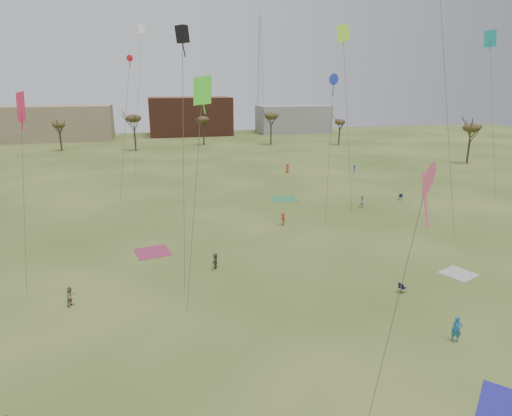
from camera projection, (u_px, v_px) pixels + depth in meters
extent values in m
plane|color=#395219|center=(300.00, 337.00, 28.14)|extent=(260.00, 260.00, 0.00)
imported|color=#216599|center=(457.00, 329.00, 27.43)|extent=(0.76, 0.69, 1.75)
imported|color=#997A61|center=(71.00, 296.00, 31.91)|extent=(0.91, 0.96, 1.56)
imported|color=brown|center=(215.00, 261.00, 38.47)|extent=(0.81, 1.40, 1.44)
imported|color=#C84025|center=(283.00, 219.00, 50.27)|extent=(0.72, 1.08, 1.56)
imported|color=#BCBCBC|center=(363.00, 201.00, 57.44)|extent=(0.99, 0.88, 1.69)
imported|color=#C84722|center=(287.00, 168.00, 80.22)|extent=(0.96, 0.84, 1.66)
imported|color=#224A9E|center=(354.00, 169.00, 79.67)|extent=(0.95, 1.19, 1.60)
cube|color=beige|center=(458.00, 274.00, 37.52)|extent=(3.28, 3.28, 0.03)
cube|color=#9E3053|center=(153.00, 252.00, 42.32)|extent=(3.80, 3.80, 0.03)
cube|color=#318950|center=(284.00, 199.00, 61.85)|extent=(3.50, 3.50, 0.03)
cube|color=#161335|center=(402.00, 288.00, 34.06)|extent=(0.65, 0.65, 0.04)
cube|color=#161335|center=(401.00, 286.00, 33.86)|extent=(0.31, 0.51, 0.44)
cube|color=#131C35|center=(400.00, 197.00, 61.23)|extent=(0.71, 0.71, 0.04)
cube|color=#131C35|center=(401.00, 195.00, 61.35)|extent=(0.44, 0.45, 0.44)
cube|color=red|center=(21.00, 107.00, 32.49)|extent=(1.12, 1.12, 2.21)
cube|color=red|center=(22.00, 117.00, 32.70)|extent=(0.08, 0.08, 1.99)
cylinder|color=#4C4C51|center=(24.00, 199.00, 32.40)|extent=(0.51, 4.17, 13.52)
cube|color=#46D425|center=(202.00, 90.00, 27.63)|extent=(0.95, 0.95, 1.86)
cube|color=#46D425|center=(203.00, 101.00, 27.81)|extent=(0.08, 0.08, 1.67)
cylinder|color=#4C4C51|center=(194.00, 205.00, 28.53)|extent=(1.91, 2.09, 14.79)
cone|color=#EA497D|center=(428.00, 179.00, 18.85)|extent=(1.58, 0.12, 1.58)
cube|color=#EA497D|center=(425.00, 200.00, 19.14)|extent=(0.08, 0.08, 2.59)
cylinder|color=#4C4C51|center=(397.00, 302.00, 19.47)|extent=(2.78, 1.38, 11.16)
cylinder|color=#4C4C51|center=(447.00, 120.00, 40.06)|extent=(3.95, 1.64, 23.90)
cube|color=black|center=(182.00, 34.00, 32.65)|extent=(0.74, 0.74, 1.27)
cube|color=black|center=(183.00, 44.00, 32.86)|extent=(0.08, 0.08, 1.90)
cylinder|color=#4C4C51|center=(184.00, 162.00, 32.68)|extent=(1.20, 5.36, 18.87)
cone|color=#223AC3|center=(334.00, 79.00, 45.23)|extent=(1.21, 0.09, 1.21)
cube|color=#223AC3|center=(333.00, 87.00, 45.45)|extent=(0.08, 0.08, 1.97)
cylinder|color=#4C4C51|center=(329.00, 154.00, 46.65)|extent=(0.88, 1.51, 15.67)
cube|color=#A9FA29|center=(343.00, 33.00, 47.64)|extent=(0.96, 0.96, 1.89)
cube|color=#A9FA29|center=(343.00, 39.00, 47.83)|extent=(0.08, 0.08, 1.70)
cylinder|color=#4C4C51|center=(348.00, 127.00, 49.79)|extent=(1.54, 2.03, 20.66)
cone|color=red|center=(130.00, 58.00, 53.36)|extent=(0.80, 0.06, 0.80)
cube|color=red|center=(130.00, 62.00, 53.50)|extent=(0.08, 0.08, 1.31)
cylinder|color=#4C4C51|center=(125.00, 132.00, 56.01)|extent=(2.80, 0.93, 18.31)
cube|color=teal|center=(490.00, 39.00, 56.16)|extent=(1.08, 1.08, 2.11)
cube|color=teal|center=(489.00, 45.00, 56.36)|extent=(0.08, 0.08, 1.90)
cylinder|color=#4C4C51|center=(493.00, 120.00, 57.59)|extent=(1.51, 3.63, 20.94)
cube|color=white|center=(141.00, 29.00, 65.47)|extent=(0.82, 0.82, 1.41)
cube|color=white|center=(142.00, 35.00, 65.70)|extent=(0.08, 0.08, 2.11)
cylinder|color=#4C4C51|center=(138.00, 107.00, 68.47)|extent=(2.74, 0.17, 23.32)
cylinder|color=#3A2B1E|center=(61.00, 142.00, 106.08)|extent=(0.40, 0.40, 4.32)
ellipsoid|color=#473D1E|center=(59.00, 125.00, 104.91)|extent=(3.02, 3.02, 1.58)
cylinder|color=#3A2B1E|center=(135.00, 140.00, 106.45)|extent=(0.40, 0.40, 5.40)
ellipsoid|color=#473D1E|center=(133.00, 118.00, 104.99)|extent=(3.78, 3.78, 1.98)
cylinder|color=#3A2B1E|center=(204.00, 136.00, 116.38)|extent=(0.40, 0.40, 4.68)
ellipsoid|color=#473D1E|center=(203.00, 119.00, 115.11)|extent=(3.28, 3.28, 1.72)
cylinder|color=#3A2B1E|center=(271.00, 135.00, 116.81)|extent=(0.40, 0.40, 5.28)
ellipsoid|color=#473D1E|center=(271.00, 116.00, 115.38)|extent=(3.70, 3.70, 1.94)
cylinder|color=#3A2B1E|center=(339.00, 137.00, 116.56)|extent=(0.40, 0.40, 4.20)
ellipsoid|color=#473D1E|center=(340.00, 122.00, 115.42)|extent=(2.94, 2.94, 1.54)
cylinder|color=#3A2B1E|center=(468.00, 151.00, 89.03)|extent=(0.40, 0.40, 5.04)
ellipsoid|color=#473D1E|center=(472.00, 128.00, 87.66)|extent=(3.53, 3.53, 1.85)
cube|color=#937F60|center=(56.00, 123.00, 125.51)|extent=(32.00, 14.00, 10.00)
cube|color=brown|center=(190.00, 116.00, 139.31)|extent=(26.00, 16.00, 12.00)
cube|color=gray|center=(293.00, 119.00, 146.12)|extent=(24.00, 12.00, 9.00)
cylinder|color=#9EA3A8|center=(262.00, 75.00, 146.43)|extent=(0.16, 0.16, 38.00)
cylinder|color=#9EA3A8|center=(258.00, 75.00, 146.84)|extent=(0.16, 0.16, 38.00)
cylinder|color=#9EA3A8|center=(259.00, 75.00, 145.39)|extent=(0.16, 0.16, 38.00)
cylinder|color=#9EA3A8|center=(260.00, 10.00, 140.48)|extent=(0.10, 0.10, 3.00)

